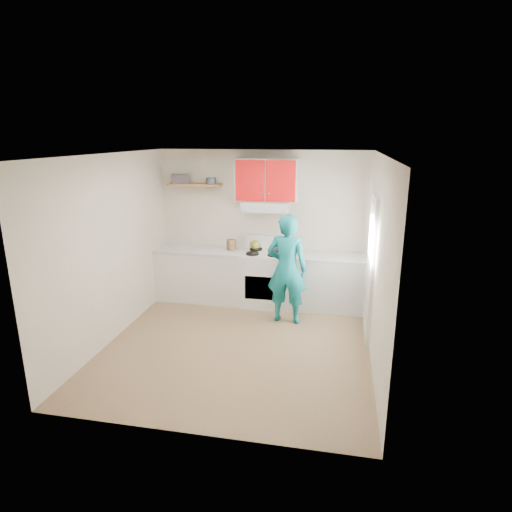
% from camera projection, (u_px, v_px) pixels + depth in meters
% --- Properties ---
extents(floor, '(3.80, 3.80, 0.00)m').
position_uv_depth(floor, '(238.00, 345.00, 6.02)').
color(floor, brown).
rests_on(floor, ground).
extents(ceiling, '(3.60, 3.80, 0.04)m').
position_uv_depth(ceiling, '(236.00, 155.00, 5.32)').
color(ceiling, white).
rests_on(ceiling, floor).
extents(back_wall, '(3.60, 0.04, 2.60)m').
position_uv_depth(back_wall, '(262.00, 227.00, 7.46)').
color(back_wall, beige).
rests_on(back_wall, floor).
extents(front_wall, '(3.60, 0.04, 2.60)m').
position_uv_depth(front_wall, '(187.00, 312.00, 3.88)').
color(front_wall, beige).
rests_on(front_wall, floor).
extents(left_wall, '(0.04, 3.80, 2.60)m').
position_uv_depth(left_wall, '(112.00, 249.00, 6.00)').
color(left_wall, beige).
rests_on(left_wall, floor).
extents(right_wall, '(0.04, 3.80, 2.60)m').
position_uv_depth(right_wall, '(378.00, 263.00, 5.34)').
color(right_wall, beige).
rests_on(right_wall, floor).
extents(door, '(0.05, 0.85, 2.05)m').
position_uv_depth(door, '(371.00, 268.00, 6.08)').
color(door, white).
rests_on(door, floor).
extents(door_glass, '(0.01, 0.55, 0.95)m').
position_uv_depth(door_glass, '(371.00, 238.00, 5.97)').
color(door_glass, white).
rests_on(door_glass, door).
extents(counter_left, '(1.52, 0.60, 0.90)m').
position_uv_depth(counter_left, '(201.00, 275.00, 7.60)').
color(counter_left, silver).
rests_on(counter_left, floor).
extents(counter_right, '(1.32, 0.60, 0.90)m').
position_uv_depth(counter_right, '(326.00, 283.00, 7.20)').
color(counter_right, silver).
rests_on(counter_right, floor).
extents(stove, '(0.76, 0.65, 0.92)m').
position_uv_depth(stove, '(265.00, 279.00, 7.37)').
color(stove, white).
rests_on(stove, floor).
extents(range_hood, '(0.76, 0.44, 0.15)m').
position_uv_depth(range_hood, '(266.00, 206.00, 7.13)').
color(range_hood, silver).
rests_on(range_hood, back_wall).
extents(upper_cabinets, '(1.02, 0.33, 0.70)m').
position_uv_depth(upper_cabinets, '(267.00, 180.00, 7.07)').
color(upper_cabinets, '#B91010').
rests_on(upper_cabinets, back_wall).
extents(shelf, '(0.90, 0.30, 0.04)m').
position_uv_depth(shelf, '(195.00, 184.00, 7.34)').
color(shelf, brown).
rests_on(shelf, back_wall).
extents(books, '(0.33, 0.28, 0.15)m').
position_uv_depth(books, '(181.00, 179.00, 7.34)').
color(books, '#3D353B').
rests_on(books, shelf).
extents(tin, '(0.18, 0.18, 0.10)m').
position_uv_depth(tin, '(211.00, 181.00, 7.26)').
color(tin, '#333D4C').
rests_on(tin, shelf).
extents(kettle, '(0.25, 0.25, 0.16)m').
position_uv_depth(kettle, '(255.00, 245.00, 7.44)').
color(kettle, olive).
rests_on(kettle, stove).
extents(crock, '(0.21, 0.21, 0.20)m').
position_uv_depth(crock, '(231.00, 245.00, 7.41)').
color(crock, brown).
rests_on(crock, counter_left).
extents(cutting_board, '(0.29, 0.21, 0.02)m').
position_uv_depth(cutting_board, '(315.00, 257.00, 7.03)').
color(cutting_board, olive).
rests_on(cutting_board, counter_right).
extents(silicone_mat, '(0.30, 0.26, 0.01)m').
position_uv_depth(silicone_mat, '(346.00, 259.00, 6.94)').
color(silicone_mat, red).
rests_on(silicone_mat, counter_right).
extents(person, '(0.65, 0.45, 1.71)m').
position_uv_depth(person, '(287.00, 269.00, 6.58)').
color(person, '#0C6B73').
rests_on(person, floor).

